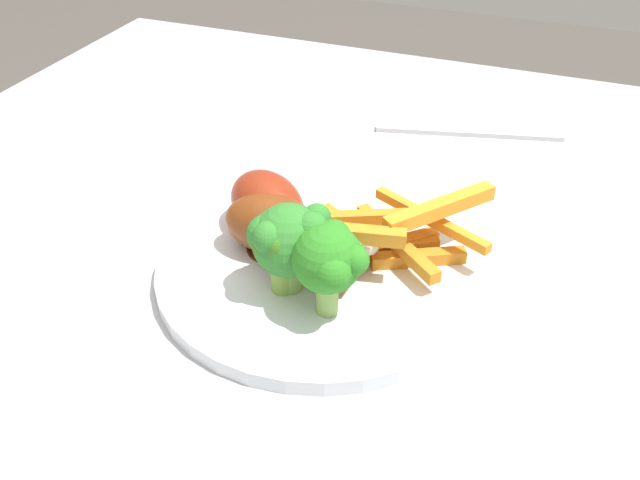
# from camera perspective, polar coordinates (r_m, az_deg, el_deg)

# --- Properties ---
(dining_table) EXTENTS (1.03, 0.88, 0.75)m
(dining_table) POSITION_cam_1_polar(r_m,az_deg,el_deg) (0.62, 5.38, -10.36)
(dining_table) COLOR #B7B7BC
(dining_table) RESTS_ON ground_plane
(dinner_plate) EXTENTS (0.25, 0.25, 0.01)m
(dinner_plate) POSITION_cam_1_polar(r_m,az_deg,el_deg) (0.53, 0.00, -2.27)
(dinner_plate) COLOR silver
(dinner_plate) RESTS_ON dining_table
(broccoli_floret_front) EXTENTS (0.06, 0.05, 0.07)m
(broccoli_floret_front) POSITION_cam_1_polar(r_m,az_deg,el_deg) (0.48, -2.54, 0.15)
(broccoli_floret_front) COLOR #90BC5D
(broccoli_floret_front) RESTS_ON dinner_plate
(broccoli_floret_middle) EXTENTS (0.04, 0.04, 0.06)m
(broccoli_floret_middle) POSITION_cam_1_polar(r_m,az_deg,el_deg) (0.48, -3.22, -0.13)
(broccoli_floret_middle) COLOR #8BB548
(broccoli_floret_middle) RESTS_ON dinner_plate
(broccoli_floret_back) EXTENTS (0.05, 0.05, 0.07)m
(broccoli_floret_back) POSITION_cam_1_polar(r_m,az_deg,el_deg) (0.46, 0.95, -1.50)
(broccoli_floret_back) COLOR #8FB85A
(broccoli_floret_back) RESTS_ON dinner_plate
(carrot_fries_pile) EXTENTS (0.16, 0.12, 0.05)m
(carrot_fries_pile) POSITION_cam_1_polar(r_m,az_deg,el_deg) (0.53, 5.20, 0.43)
(carrot_fries_pile) COLOR orange
(carrot_fries_pile) RESTS_ON dinner_plate
(chicken_drumstick_near) EXTENTS (0.12, 0.05, 0.05)m
(chicken_drumstick_near) POSITION_cam_1_polar(r_m,az_deg,el_deg) (0.53, -3.44, 1.17)
(chicken_drumstick_near) COLOR #501F0B
(chicken_drumstick_near) RESTS_ON dinner_plate
(chicken_drumstick_far) EXTENTS (0.12, 0.10, 0.05)m
(chicken_drumstick_far) POSITION_cam_1_polar(r_m,az_deg,el_deg) (0.55, -3.85, 2.89)
(chicken_drumstick_far) COLOR #62190C
(chicken_drumstick_far) RESTS_ON dinner_plate
(fork) EXTENTS (0.19, 0.06, 0.00)m
(fork) POSITION_cam_1_polar(r_m,az_deg,el_deg) (0.75, 11.91, 8.49)
(fork) COLOR silver
(fork) RESTS_ON dining_table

